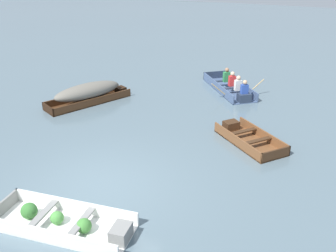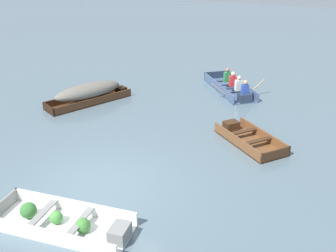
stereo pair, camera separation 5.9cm
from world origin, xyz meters
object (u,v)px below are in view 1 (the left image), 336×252
Objects in this scene: dinghy_white_foreground at (64,223)px; skiff_wooden_brown_near_moored at (247,138)px; skiff_dark_varnish_mid_moored at (88,92)px; rowboat_slate_blue_with_crew at (231,87)px.

dinghy_white_foreground is 1.27× the size of skiff_wooden_brown_near_moored.
skiff_wooden_brown_near_moored is 0.73× the size of skiff_dark_varnish_mid_moored.
skiff_wooden_brown_near_moored is at bearing -6.94° from skiff_dark_varnish_mid_moored.
skiff_dark_varnish_mid_moored is 1.05× the size of rowboat_slate_blue_with_crew.
dinghy_white_foreground is 10.10m from rowboat_slate_blue_with_crew.
rowboat_slate_blue_with_crew is (4.86, 3.53, -0.20)m from skiff_dark_varnish_mid_moored.
rowboat_slate_blue_with_crew reaches higher than skiff_dark_varnish_mid_moored.
rowboat_slate_blue_with_crew reaches higher than skiff_wooden_brown_near_moored.
dinghy_white_foreground is 0.92× the size of skiff_dark_varnish_mid_moored.
skiff_wooden_brown_near_moored is at bearing 64.94° from dinghy_white_foreground.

